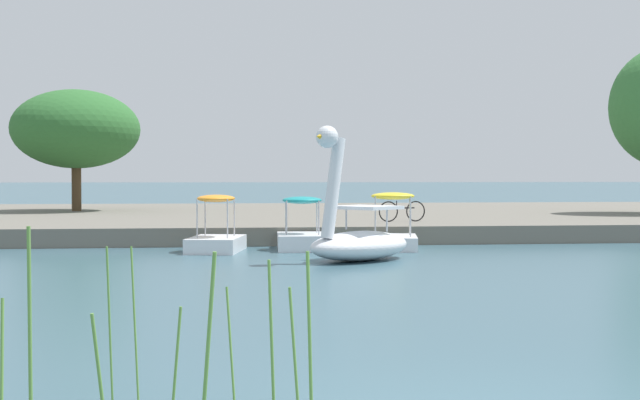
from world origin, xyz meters
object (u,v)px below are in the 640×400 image
Objects in this scene: swan_boat at (357,237)px; bicycle_parked at (402,211)px; pedal_boat_orange at (216,236)px; pedal_boat_yellow at (393,234)px; pedal_boat_teal at (302,234)px; tree_broadleaf_behind_dock at (76,129)px.

swan_boat reaches higher than bicycle_parked.
bicycle_parked is at bearing 35.91° from pedal_boat_orange.
pedal_boat_yellow is 0.95× the size of pedal_boat_orange.
pedal_boat_yellow is 2.48m from pedal_boat_teal.
tree_broadleaf_behind_dock reaches higher than bicycle_parked.
pedal_boat_teal is at bearing 174.80° from pedal_boat_yellow.
bicycle_parked is (1.15, 4.16, 0.45)m from pedal_boat_yellow.
bicycle_parked is at bearing 74.52° from pedal_boat_yellow.
pedal_boat_yellow is 4.81m from pedal_boat_orange.
tree_broadleaf_behind_dock reaches higher than pedal_boat_teal.
pedal_boat_yellow is 18.13m from tree_broadleaf_behind_dock.
pedal_boat_orange is at bearing 138.00° from swan_boat.
pedal_boat_teal is (-0.98, 3.36, -0.14)m from swan_boat.
bicycle_parked is at bearing -41.12° from tree_broadleaf_behind_dock.
tree_broadleaf_behind_dock is 15.79m from bicycle_parked.
pedal_boat_yellow is (1.49, 3.14, -0.13)m from swan_boat.
pedal_boat_yellow is at bearing 1.83° from pedal_boat_orange.
bicycle_parked is (11.67, -10.18, -3.07)m from tree_broadleaf_behind_dock.
tree_broadleaf_behind_dock reaches higher than swan_boat.
pedal_boat_yellow is at bearing -105.48° from bicycle_parked.
tree_broadleaf_behind_dock is at bearing 138.88° from bicycle_parked.
swan_boat is at bearing -73.75° from pedal_boat_teal.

